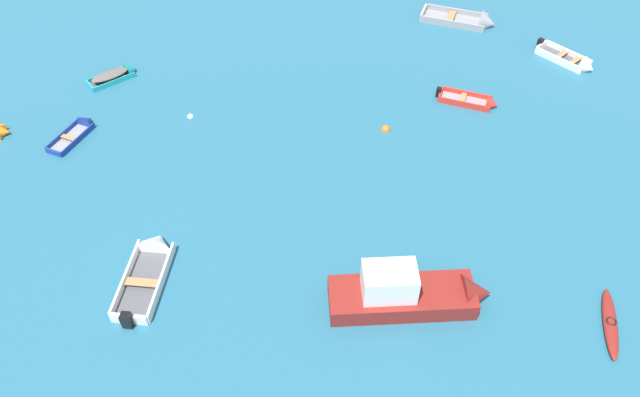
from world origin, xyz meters
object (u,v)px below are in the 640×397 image
object	(u,v)px
rowboat_grey_midfield_right	(475,22)
kayak_maroon_center	(610,323)
rowboat_red_midfield_left	(479,102)
rowboat_white_back_row_right	(151,260)
rowboat_turquoise_near_left	(119,74)
rowboat_deep_blue_far_right	(81,128)
motor_launch_maroon_cluster_inner	(412,293)
mooring_buoy_midfield	(190,117)
rowboat_white_near_right	(575,62)
mooring_buoy_trailing	(386,130)

from	to	relation	value
rowboat_grey_midfield_right	kayak_maroon_center	size ratio (longest dim) A/B	1.51
rowboat_red_midfield_left	rowboat_white_back_row_right	bearing A→B (deg)	-151.18
rowboat_turquoise_near_left	rowboat_deep_blue_far_right	xyz separation A→B (m)	(-1.35, -4.58, -0.09)
rowboat_grey_midfield_right	rowboat_turquoise_near_left	size ratio (longest dim) A/B	1.67
motor_launch_maroon_cluster_inner	mooring_buoy_midfield	xyz separation A→B (m)	(-9.10, 12.76, -0.69)
rowboat_white_back_row_right	motor_launch_maroon_cluster_inner	bearing A→B (deg)	-16.60
motor_launch_maroon_cluster_inner	mooring_buoy_midfield	bearing A→B (deg)	125.49
motor_launch_maroon_cluster_inner	rowboat_white_near_right	size ratio (longest dim) A/B	1.85
rowboat_grey_midfield_right	rowboat_turquoise_near_left	world-z (taller)	rowboat_grey_midfield_right
motor_launch_maroon_cluster_inner	kayak_maroon_center	size ratio (longest dim) A/B	1.98
rowboat_white_back_row_right	rowboat_red_midfield_left	xyz separation A→B (m)	(16.57, 9.11, -0.06)
rowboat_white_back_row_right	rowboat_deep_blue_far_right	world-z (taller)	rowboat_white_back_row_right
rowboat_red_midfield_left	mooring_buoy_midfield	xyz separation A→B (m)	(-15.41, 0.59, -0.17)
rowboat_red_midfield_left	rowboat_white_near_right	size ratio (longest dim) A/B	0.95
rowboat_turquoise_near_left	rowboat_white_near_right	bearing A→B (deg)	-3.43
rowboat_white_back_row_right	mooring_buoy_trailing	world-z (taller)	rowboat_white_back_row_right
rowboat_turquoise_near_left	mooring_buoy_midfield	world-z (taller)	rowboat_turquoise_near_left
rowboat_deep_blue_far_right	rowboat_white_near_right	distance (m)	27.73
rowboat_white_back_row_right	rowboat_red_midfield_left	world-z (taller)	rowboat_white_back_row_right
kayak_maroon_center	mooring_buoy_trailing	distance (m)	13.96
rowboat_red_midfield_left	mooring_buoy_midfield	size ratio (longest dim) A/B	9.97
rowboat_turquoise_near_left	rowboat_white_near_right	world-z (taller)	rowboat_white_near_right
mooring_buoy_midfield	rowboat_white_near_right	bearing A→B (deg)	6.43
rowboat_turquoise_near_left	motor_launch_maroon_cluster_inner	bearing A→B (deg)	-51.72
rowboat_grey_midfield_right	rowboat_deep_blue_far_right	bearing A→B (deg)	-160.65
rowboat_red_midfield_left	mooring_buoy_trailing	size ratio (longest dim) A/B	7.04
rowboat_deep_blue_far_right	rowboat_red_midfield_left	xyz separation A→B (m)	(20.93, -0.06, 0.03)
motor_launch_maroon_cluster_inner	rowboat_red_midfield_left	world-z (taller)	motor_launch_maroon_cluster_inner
rowboat_deep_blue_far_right	kayak_maroon_center	size ratio (longest dim) A/B	0.94
rowboat_deep_blue_far_right	rowboat_turquoise_near_left	bearing A→B (deg)	73.53
motor_launch_maroon_cluster_inner	rowboat_deep_blue_far_right	size ratio (longest dim) A/B	2.11
rowboat_red_midfield_left	mooring_buoy_trailing	bearing A→B (deg)	-163.96
rowboat_white_back_row_right	mooring_buoy_trailing	size ratio (longest dim) A/B	9.87
rowboat_red_midfield_left	mooring_buoy_midfield	bearing A→B (deg)	177.81
rowboat_turquoise_near_left	kayak_maroon_center	size ratio (longest dim) A/B	0.90
rowboat_white_near_right	rowboat_turquoise_near_left	bearing A→B (deg)	176.57
rowboat_grey_midfield_right	mooring_buoy_midfield	size ratio (longest dim) A/B	14.82
rowboat_grey_midfield_right	rowboat_turquoise_near_left	xyz separation A→B (m)	(-21.71, -3.52, 0.02)
rowboat_red_midfield_left	rowboat_turquoise_near_left	bearing A→B (deg)	166.66
motor_launch_maroon_cluster_inner	rowboat_white_near_right	bearing A→B (deg)	49.69
kayak_maroon_center	mooring_buoy_midfield	world-z (taller)	kayak_maroon_center
rowboat_white_back_row_right	rowboat_white_near_right	distance (m)	26.20
rowboat_grey_midfield_right	rowboat_white_near_right	xyz separation A→B (m)	(4.49, -5.09, -0.01)
rowboat_turquoise_near_left	rowboat_red_midfield_left	bearing A→B (deg)	-13.34
rowboat_white_back_row_right	kayak_maroon_center	xyz separation A→B (m)	(17.58, -4.85, -0.08)
rowboat_grey_midfield_right	rowboat_white_back_row_right	bearing A→B (deg)	-137.26
rowboat_white_back_row_right	mooring_buoy_midfield	world-z (taller)	rowboat_white_back_row_right
mooring_buoy_trailing	rowboat_white_back_row_right	bearing A→B (deg)	-145.96
rowboat_red_midfield_left	mooring_buoy_midfield	distance (m)	15.42
rowboat_deep_blue_far_right	mooring_buoy_trailing	xyz separation A→B (m)	(15.59, -1.60, -0.14)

